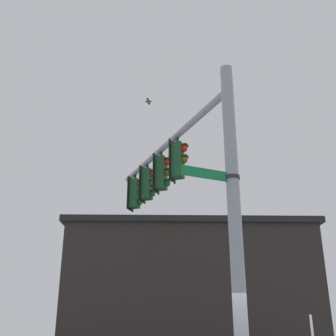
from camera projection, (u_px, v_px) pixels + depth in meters
The scene contains 9 objects.
signal_pole at pixel (235, 225), 8.76m from camera, with size 0.29×0.29×7.77m, color gray.
mast_arm at pixel (166, 146), 12.94m from camera, with size 0.19×0.19×7.12m, color gray.
traffic_light_nearest_pole at pixel (178, 160), 11.94m from camera, with size 0.54×0.49×1.31m.
traffic_light_mid_inner at pixel (162, 173), 12.95m from camera, with size 0.54×0.49×1.31m.
traffic_light_mid_outer at pixel (148, 184), 13.96m from camera, with size 0.54×0.49×1.31m.
traffic_light_arm_end at pixel (135, 193), 14.97m from camera, with size 0.54×0.49×1.31m.
street_name_sign at pixel (220, 176), 9.01m from camera, with size 1.04×1.07×0.22m.
bird_flying at pixel (148, 101), 14.60m from camera, with size 0.35×0.25×0.09m.
storefront_building at pixel (189, 295), 21.94m from camera, with size 11.98×14.40×6.71m.
Camera 1 is at (8.60, 1.54, 1.92)m, focal length 44.50 mm.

